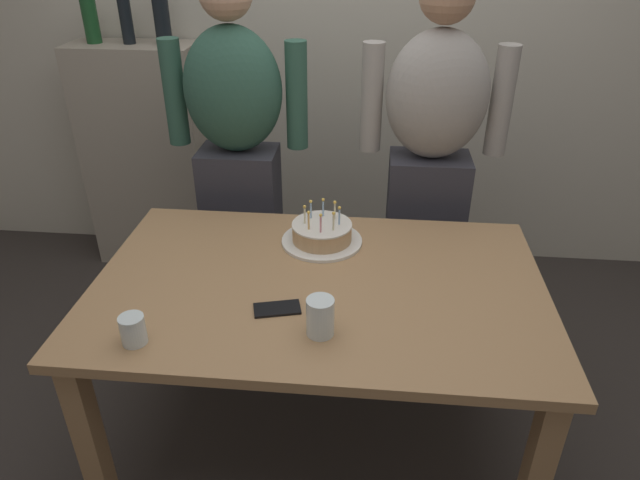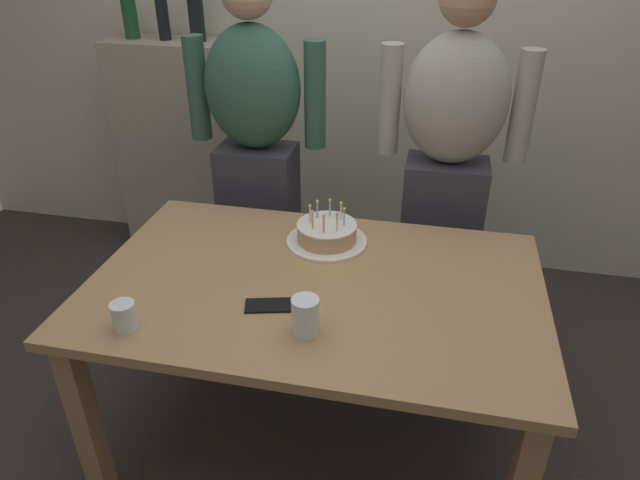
{
  "view_description": "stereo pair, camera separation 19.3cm",
  "coord_description": "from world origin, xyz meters",
  "px_view_note": "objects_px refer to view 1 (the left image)",
  "views": [
    {
      "loc": [
        0.16,
        -1.57,
        1.8
      ],
      "look_at": [
        -0.01,
        0.11,
        0.84
      ],
      "focal_mm": 31.86,
      "sensor_mm": 36.0,
      "label": 1
    },
    {
      "loc": [
        0.35,
        -1.54,
        1.8
      ],
      "look_at": [
        -0.01,
        0.11,
        0.84
      ],
      "focal_mm": 31.86,
      "sensor_mm": 36.0,
      "label": 2
    }
  ],
  "objects_px": {
    "water_glass_near": "(133,330)",
    "cell_phone": "(277,309)",
    "person_woman_cardigan": "(430,167)",
    "birthday_cake": "(322,234)",
    "water_glass_far": "(320,317)",
    "person_man_bearded": "(238,160)"
  },
  "relations": [
    {
      "from": "person_woman_cardigan",
      "to": "cell_phone",
      "type": "bearing_deg",
      "value": 59.65
    },
    {
      "from": "water_glass_far",
      "to": "person_woman_cardigan",
      "type": "distance_m",
      "value": 1.05
    },
    {
      "from": "birthday_cake",
      "to": "water_glass_near",
      "type": "height_order",
      "value": "birthday_cake"
    },
    {
      "from": "water_glass_far",
      "to": "cell_phone",
      "type": "bearing_deg",
      "value": 145.27
    },
    {
      "from": "person_man_bearded",
      "to": "cell_phone",
      "type": "bearing_deg",
      "value": 109.47
    },
    {
      "from": "person_woman_cardigan",
      "to": "water_glass_far",
      "type": "bearing_deg",
      "value": 69.2
    },
    {
      "from": "water_glass_near",
      "to": "person_man_bearded",
      "type": "height_order",
      "value": "person_man_bearded"
    },
    {
      "from": "water_glass_near",
      "to": "birthday_cake",
      "type": "bearing_deg",
      "value": 52.46
    },
    {
      "from": "birthday_cake",
      "to": "water_glass_far",
      "type": "xyz_separation_m",
      "value": [
        0.05,
        -0.53,
        0.02
      ]
    },
    {
      "from": "cell_phone",
      "to": "person_woman_cardigan",
      "type": "distance_m",
      "value": 1.03
    },
    {
      "from": "birthday_cake",
      "to": "person_man_bearded",
      "type": "bearing_deg",
      "value": 132.22
    },
    {
      "from": "person_man_bearded",
      "to": "water_glass_far",
      "type": "bearing_deg",
      "value": 114.89
    },
    {
      "from": "cell_phone",
      "to": "person_woman_cardigan",
      "type": "height_order",
      "value": "person_woman_cardigan"
    },
    {
      "from": "cell_phone",
      "to": "person_man_bearded",
      "type": "relative_size",
      "value": 0.09
    },
    {
      "from": "cell_phone",
      "to": "water_glass_near",
      "type": "bearing_deg",
      "value": -167.81
    },
    {
      "from": "person_woman_cardigan",
      "to": "person_man_bearded",
      "type": "bearing_deg",
      "value": 0.0
    },
    {
      "from": "water_glass_near",
      "to": "cell_phone",
      "type": "relative_size",
      "value": 0.61
    },
    {
      "from": "birthday_cake",
      "to": "person_woman_cardigan",
      "type": "distance_m",
      "value": 0.62
    },
    {
      "from": "water_glass_near",
      "to": "person_woman_cardigan",
      "type": "relative_size",
      "value": 0.05
    },
    {
      "from": "cell_phone",
      "to": "person_woman_cardigan",
      "type": "xyz_separation_m",
      "value": [
        0.52,
        0.88,
        0.13
      ]
    },
    {
      "from": "water_glass_far",
      "to": "birthday_cake",
      "type": "bearing_deg",
      "value": 94.87
    },
    {
      "from": "water_glass_near",
      "to": "person_man_bearded",
      "type": "distance_m",
      "value": 1.08
    }
  ]
}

